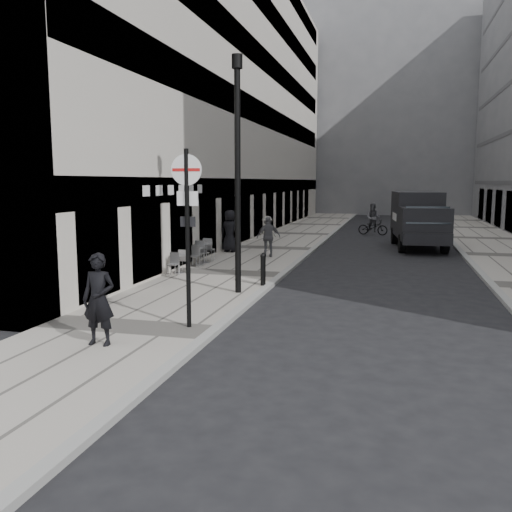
{
  "coord_description": "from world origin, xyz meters",
  "views": [
    {
      "loc": [
        3.86,
        -8.26,
        3.41
      ],
      "look_at": [
        0.25,
        5.83,
        1.4
      ],
      "focal_mm": 38.0,
      "sensor_mm": 36.0,
      "label": 1
    }
  ],
  "objects_px": {
    "sign_post": "(187,215)",
    "cyclist": "(373,223)",
    "lamppost": "(238,163)",
    "walking_man": "(99,299)",
    "panel_van": "(418,217)"
  },
  "relations": [
    {
      "from": "walking_man",
      "to": "cyclist",
      "type": "height_order",
      "value": "cyclist"
    },
    {
      "from": "sign_post",
      "to": "cyclist",
      "type": "height_order",
      "value": "sign_post"
    },
    {
      "from": "lamppost",
      "to": "panel_van",
      "type": "xyz_separation_m",
      "value": [
        5.64,
        13.73,
        -2.31
      ]
    },
    {
      "from": "sign_post",
      "to": "lamppost",
      "type": "relative_size",
      "value": 0.58
    },
    {
      "from": "sign_post",
      "to": "lamppost",
      "type": "xyz_separation_m",
      "value": [
        0.0,
        4.0,
        1.25
      ]
    },
    {
      "from": "walking_man",
      "to": "lamppost",
      "type": "relative_size",
      "value": 0.27
    },
    {
      "from": "walking_man",
      "to": "sign_post",
      "type": "height_order",
      "value": "sign_post"
    },
    {
      "from": "walking_man",
      "to": "lamppost",
      "type": "distance_m",
      "value": 6.52
    },
    {
      "from": "sign_post",
      "to": "cyclist",
      "type": "relative_size",
      "value": 1.96
    },
    {
      "from": "panel_van",
      "to": "cyclist",
      "type": "xyz_separation_m",
      "value": [
        -2.5,
        6.35,
        -0.82
      ]
    },
    {
      "from": "walking_man",
      "to": "sign_post",
      "type": "distance_m",
      "value": 2.68
    },
    {
      "from": "lamppost",
      "to": "cyclist",
      "type": "bearing_deg",
      "value": 81.13
    },
    {
      "from": "lamppost",
      "to": "walking_man",
      "type": "bearing_deg",
      "value": -102.29
    },
    {
      "from": "sign_post",
      "to": "walking_man",
      "type": "bearing_deg",
      "value": -131.01
    },
    {
      "from": "lamppost",
      "to": "panel_van",
      "type": "height_order",
      "value": "lamppost"
    }
  ]
}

